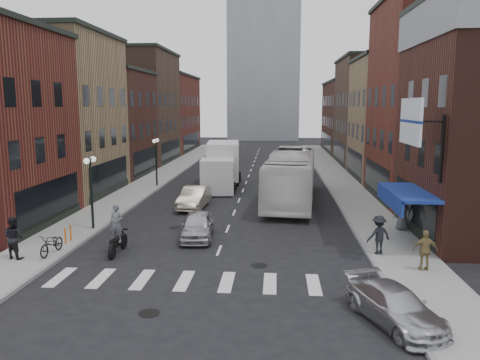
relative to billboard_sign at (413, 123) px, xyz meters
name	(u,v)px	position (x,y,z in m)	size (l,w,h in m)	color
ground	(216,257)	(-8.59, -0.50, -6.13)	(160.00, 160.00, 0.00)	black
sidewalk_left	(156,179)	(-17.09, 21.50, -6.06)	(3.00, 74.00, 0.15)	gray
sidewalk_right	(340,181)	(-0.09, 21.50, -6.06)	(3.00, 74.00, 0.15)	gray
curb_left	(172,180)	(-15.59, 21.50, -6.13)	(0.20, 74.00, 0.16)	gray
curb_right	(323,182)	(-1.59, 21.50, -6.13)	(0.20, 74.00, 0.16)	gray
crosswalk_stripes	(207,281)	(-8.59, -3.50, -6.13)	(12.00, 2.20, 0.01)	silver
bldg_left_mid_a	(43,115)	(-23.58, 13.50, 0.02)	(10.30, 10.20, 12.30)	olive
bldg_left_mid_b	(94,123)	(-23.58, 23.50, -0.98)	(10.30, 10.20, 10.30)	#401E16
bldg_left_far_a	(129,107)	(-23.58, 34.50, 0.52)	(10.30, 12.20, 13.30)	#493024
bldg_left_far_b	(158,113)	(-23.58, 48.50, -0.48)	(10.30, 16.20, 11.30)	maroon
bldg_right_mid_a	(452,101)	(6.41, 13.50, 1.02)	(10.30, 10.20, 14.30)	maroon
bldg_right_mid_b	(411,119)	(6.41, 23.50, -0.48)	(10.30, 10.20, 11.30)	olive
bldg_right_far_a	(384,112)	(6.41, 34.50, 0.02)	(10.30, 12.20, 12.30)	#493024
bldg_right_far_b	(362,117)	(6.41, 48.50, -0.98)	(10.30, 16.20, 10.30)	#401E16
awning_blue	(404,194)	(0.34, 2.00, -3.50)	(1.80, 5.00, 0.78)	navy
billboard_sign	(413,123)	(0.00, 0.00, 0.00)	(1.52, 3.00, 3.70)	black
distant_tower	(265,14)	(-8.59, 77.50, 18.87)	(14.00, 14.00, 50.00)	#9399A0
streetlamp_near	(91,179)	(-15.99, 3.50, -3.22)	(0.32, 1.22, 4.11)	black
streetlamp_far	(156,153)	(-15.99, 17.50, -3.22)	(0.32, 1.22, 4.11)	black
bike_rack	(68,234)	(-16.19, 0.80, -5.58)	(0.08, 0.68, 0.80)	#D8590C
box_truck	(222,166)	(-10.45, 17.62, -4.28)	(3.11, 8.81, 3.76)	silver
motorcycle_rider	(117,231)	(-13.26, -0.38, -5.02)	(0.68, 2.33, 2.38)	black
transit_bus	(291,176)	(-4.80, 12.33, -4.29)	(3.09, 13.22, 3.68)	white
sedan_left_near	(197,225)	(-9.98, 2.50, -5.45)	(1.62, 4.03, 1.37)	silver
sedan_left_far	(194,198)	(-11.39, 9.68, -5.41)	(1.53, 4.38, 1.44)	beige
curb_car	(395,306)	(-2.09, -6.61, -5.54)	(1.65, 4.07, 1.18)	silver
parked_bicycle	(52,244)	(-16.09, -1.08, -5.49)	(0.65, 1.86, 0.98)	black
ped_left_solo	(14,238)	(-17.46, -1.78, -5.03)	(0.92, 0.53, 1.90)	black
ped_right_a	(379,235)	(-1.19, 0.14, -5.09)	(1.16, 0.57, 1.79)	black
ped_right_b	(425,250)	(0.26, -1.93, -5.13)	(1.00, 0.50, 1.70)	olive
ped_right_c	(402,212)	(1.01, 4.56, -5.03)	(0.93, 0.61, 1.91)	#525459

